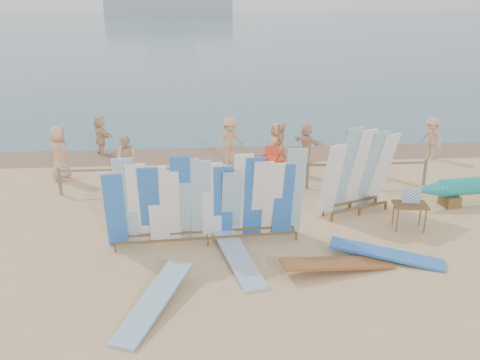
{
  "coord_description": "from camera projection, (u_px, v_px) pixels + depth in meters",
  "views": [
    {
      "loc": [
        -1.43,
        -12.61,
        5.93
      ],
      "look_at": [
        -0.37,
        1.23,
        0.98
      ],
      "focal_mm": 38.0,
      "sensor_mm": 36.0,
      "label": 1
    }
  ],
  "objects": [
    {
      "name": "flat_board_a",
      "position": [
        239.0,
        262.0,
        12.12
      ],
      "size": [
        1.14,
        2.76,
        0.22
      ],
      "primitive_type": "cube",
      "rotation": [
        0.06,
        0.0,
        0.22
      ],
      "color": "#80A9CD",
      "rests_on": "ground"
    },
    {
      "name": "beachgoer_2",
      "position": [
        126.0,
        159.0,
        17.2
      ],
      "size": [
        0.82,
        0.84,
        1.64
      ],
      "primitive_type": "imported",
      "rotation": [
        0.0,
        0.0,
        5.46
      ],
      "color": "beige",
      "rests_on": "ground"
    },
    {
      "name": "beachgoer_8",
      "position": [
        378.0,
        157.0,
        17.65
      ],
      "size": [
        0.67,
        0.83,
        1.53
      ],
      "primitive_type": "imported",
      "rotation": [
        0.0,
        0.0,
        5.2
      ],
      "color": "beige",
      "rests_on": "ground"
    },
    {
      "name": "fence",
      "position": [
        247.0,
        172.0,
        16.54
      ],
      "size": [
        12.08,
        0.08,
        0.9
      ],
      "color": "#706854",
      "rests_on": "ground"
    },
    {
      "name": "beach_chair_right",
      "position": [
        264.0,
        175.0,
        17.41
      ],
      "size": [
        0.77,
        0.78,
        0.88
      ],
      "rotation": [
        0.0,
        0.0,
        0.56
      ],
      "color": "red",
      "rests_on": "ground"
    },
    {
      "name": "stroller",
      "position": [
        274.0,
        169.0,
        17.32
      ],
      "size": [
        0.69,
        0.93,
        1.19
      ],
      "rotation": [
        0.0,
        0.0,
        0.11
      ],
      "color": "red",
      "rests_on": "ground"
    },
    {
      "name": "ground",
      "position": [
        257.0,
        228.0,
        13.94
      ],
      "size": [
        160.0,
        160.0,
        0.0
      ],
      "primitive_type": "plane",
      "color": "tan",
      "rests_on": "ground"
    },
    {
      "name": "beachgoer_0",
      "position": [
        59.0,
        153.0,
        17.39
      ],
      "size": [
        0.67,
        1.01,
        1.89
      ],
      "primitive_type": "imported",
      "rotation": [
        0.0,
        0.0,
        1.84
      ],
      "color": "tan",
      "rests_on": "ground"
    },
    {
      "name": "flat_board_c",
      "position": [
        337.0,
        270.0,
        11.77
      ],
      "size": [
        2.75,
        0.99,
        0.36
      ],
      "primitive_type": "cube",
      "rotation": [
        0.11,
        0.0,
        1.74
      ],
      "color": "brown",
      "rests_on": "ground"
    },
    {
      "name": "vendor_table",
      "position": [
        409.0,
        216.0,
        13.76
      ],
      "size": [
        0.96,
        0.74,
        1.18
      ],
      "rotation": [
        0.0,
        0.0,
        -0.13
      ],
      "color": "brown",
      "rests_on": "ground"
    },
    {
      "name": "beachgoer_7",
      "position": [
        280.0,
        148.0,
        18.24
      ],
      "size": [
        0.38,
        0.66,
        1.8
      ],
      "primitive_type": "imported",
      "rotation": [
        0.0,
        0.0,
        4.74
      ],
      "color": "#8C6042",
      "rests_on": "ground"
    },
    {
      "name": "main_surfboard_rack",
      "position": [
        207.0,
        203.0,
        12.74
      ],
      "size": [
        5.02,
        0.96,
        2.5
      ],
      "rotation": [
        0.0,
        0.0,
        0.07
      ],
      "color": "brown",
      "rests_on": "ground"
    },
    {
      "name": "beachgoer_5",
      "position": [
        306.0,
        143.0,
        19.29
      ],
      "size": [
        1.21,
        1.42,
        1.53
      ],
      "primitive_type": "imported",
      "rotation": [
        0.0,
        0.0,
        2.2
      ],
      "color": "beige",
      "rests_on": "ground"
    },
    {
      "name": "flat_board_e",
      "position": [
        155.0,
        309.0,
        10.3
      ],
      "size": [
        1.53,
        2.7,
        0.38
      ],
      "primitive_type": "cube",
      "rotation": [
        0.12,
        0.0,
        -0.39
      ],
      "color": "white",
      "rests_on": "ground"
    },
    {
      "name": "beachgoer_11",
      "position": [
        101.0,
        135.0,
        20.32
      ],
      "size": [
        1.18,
        1.53,
        1.61
      ],
      "primitive_type": "imported",
      "rotation": [
        0.0,
        0.0,
        2.11
      ],
      "color": "beige",
      "rests_on": "ground"
    },
    {
      "name": "ocean",
      "position": [
        205.0,
        23.0,
        134.14
      ],
      "size": [
        320.0,
        240.0,
        0.02
      ],
      "primitive_type": "cube",
      "color": "#3F6070",
      "rests_on": "ground"
    },
    {
      "name": "distant_ship",
      "position": [
        169.0,
        1.0,
        180.33
      ],
      "size": [
        45.0,
        8.0,
        14.0
      ],
      "color": "#999EA3",
      "rests_on": "ocean"
    },
    {
      "name": "beachgoer_6",
      "position": [
        277.0,
        146.0,
        18.42
      ],
      "size": [
        0.57,
        0.93,
        1.78
      ],
      "primitive_type": "imported",
      "rotation": [
        0.0,
        0.0,
        4.9
      ],
      "color": "tan",
      "rests_on": "ground"
    },
    {
      "name": "wet_sand_strip",
      "position": [
        238.0,
        153.0,
        20.7
      ],
      "size": [
        40.0,
        2.6,
        0.01
      ],
      "primitive_type": "cube",
      "color": "#83614A",
      "rests_on": "ground"
    },
    {
      "name": "beachgoer_3",
      "position": [
        230.0,
        141.0,
        19.1
      ],
      "size": [
        1.26,
        0.91,
        1.81
      ],
      "primitive_type": "imported",
      "rotation": [
        0.0,
        0.0,
        0.42
      ],
      "color": "tan",
      "rests_on": "ground"
    },
    {
      "name": "flat_board_d",
      "position": [
        386.0,
        259.0,
        12.27
      ],
      "size": [
        2.71,
        1.52,
        0.3
      ],
      "primitive_type": "cube",
      "rotation": [
        0.09,
        0.0,
        1.19
      ],
      "color": "blue",
      "rests_on": "ground"
    },
    {
      "name": "side_surfboard_rack",
      "position": [
        358.0,
        174.0,
        14.54
      ],
      "size": [
        2.41,
        1.51,
        2.69
      ],
      "rotation": [
        0.0,
        0.0,
        0.39
      ],
      "color": "brown",
      "rests_on": "ground"
    },
    {
      "name": "beach_chair_left",
      "position": [
        249.0,
        172.0,
        17.69
      ],
      "size": [
        0.6,
        0.62,
        0.83
      ],
      "rotation": [
        0.0,
        0.0,
        -0.16
      ],
      "color": "red",
      "rests_on": "ground"
    },
    {
      "name": "beachgoer_extra_0",
      "position": [
        431.0,
        138.0,
        19.69
      ],
      "size": [
        0.84,
        1.17,
        1.67
      ],
      "primitive_type": "imported",
      "rotation": [
        0.0,
        0.0,
        5.12
      ],
      "color": "tan",
      "rests_on": "ground"
    }
  ]
}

